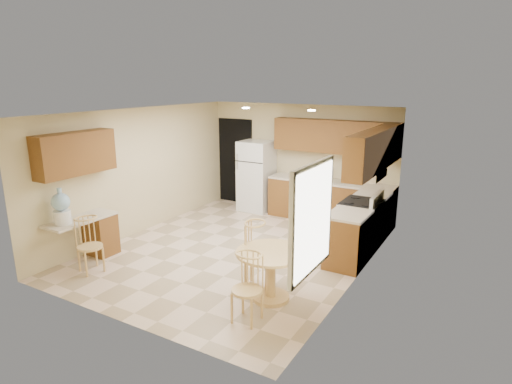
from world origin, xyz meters
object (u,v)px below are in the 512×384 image
Objects in this scene: stove at (360,225)px; chair_table_b at (243,284)px; chair_desk at (85,241)px; dining_table at (271,268)px; chair_table_a at (255,251)px; water_crock at (61,208)px; refrigerator at (256,176)px.

chair_table_b is at bearing -99.36° from stove.
stove reaches higher than chair_desk.
chair_desk reaches higher than dining_table.
water_crock reaches higher than chair_table_a.
chair_table_a is at bearing -71.27° from chair_table_b.
chair_table_b is 1.01× the size of chair_desk.
refrigerator is 1.51× the size of stove.
chair_table_b is at bearing 5.86° from chair_table_a.
dining_table is 0.40m from chair_table_a.
chair_table_a is at bearing -110.71° from stove.
refrigerator is 1.83× the size of chair_desk.
dining_table is 1.09× the size of chair_table_b.
chair_table_a is (-0.34, 0.15, 0.14)m from dining_table.
chair_table_a reaches higher than chair_table_b.
refrigerator is 1.82× the size of chair_table_b.
water_crock is at bearing -1.91° from chair_table_b.
dining_table is 3.53m from water_crock.
refrigerator is 5.00m from chair_table_b.
chair_table_a is at bearing -60.28° from refrigerator.
chair_table_b is (-0.52, -3.19, 0.08)m from stove.
refrigerator is 2.76× the size of water_crock.
chair_table_b is 2.95m from chair_desk.
water_crock is (-3.40, -0.03, 0.49)m from chair_table_b.
chair_table_a is 2.76m from chair_desk.
water_crock is at bearing -140.71° from stove.
stove is at bearing 77.91° from dining_table.
refrigerator is 3.14m from stove.
stove is (2.88, -1.22, -0.36)m from refrigerator.
chair_table_a is at bearing 16.68° from water_crock.
stove is at bearing 39.29° from water_crock.
chair_table_a is 1.11× the size of chair_table_b.
stove is 3.23m from chair_table_b.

